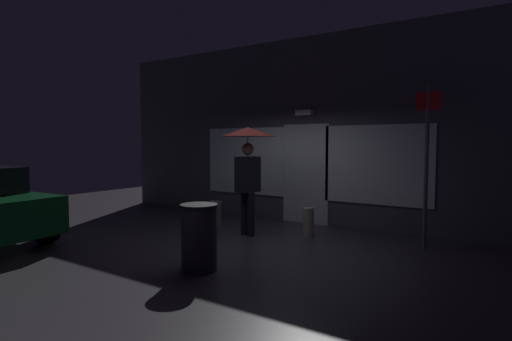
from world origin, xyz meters
TOP-DOWN VIEW (x-y plane):
  - ground_plane at (0.00, 0.00)m, footprint 18.00×18.00m
  - building_facade at (-0.00, 2.35)m, footprint 10.85×0.48m
  - person_with_umbrella at (-0.38, 0.49)m, footprint 1.09×1.09m
  - street_sign_post at (2.69, 1.30)m, footprint 0.40×0.07m
  - sidewalk_bollard at (0.66, 1.01)m, footprint 0.21×0.21m
  - sidewalk_bollard_2 at (-1.52, 0.86)m, footprint 0.29×0.29m
  - trash_bin at (0.30, -1.68)m, footprint 0.52×0.52m

SIDE VIEW (x-z plane):
  - ground_plane at x=0.00m, z-range 0.00..0.00m
  - sidewalk_bollard_2 at x=-1.52m, z-range 0.00..0.52m
  - sidewalk_bollard at x=0.66m, z-range 0.00..0.56m
  - trash_bin at x=0.30m, z-range 0.00..0.94m
  - street_sign_post at x=2.69m, z-range 0.17..2.90m
  - person_with_umbrella at x=-0.38m, z-range 0.58..2.67m
  - building_facade at x=0.00m, z-range -0.02..4.09m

